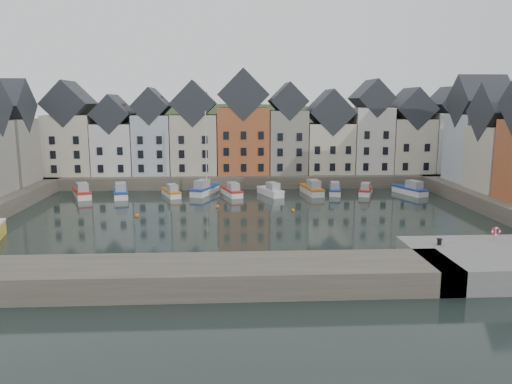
{
  "coord_description": "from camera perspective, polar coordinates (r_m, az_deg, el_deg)",
  "views": [
    {
      "loc": [
        -2.34,
        -58.84,
        14.2
      ],
      "look_at": [
        1.16,
        6.0,
        2.49
      ],
      "focal_mm": 35.0,
      "sensor_mm": 36.0,
      "label": 1
    }
  ],
  "objects": [
    {
      "name": "life_ring_post",
      "position": [
        49.28,
        25.72,
        -4.11
      ],
      "size": [
        0.8,
        0.17,
        1.3
      ],
      "color": "gray",
      "rests_on": "near_quay"
    },
    {
      "name": "boat_f",
      "position": [
        77.01,
        1.71,
        0.11
      ],
      "size": [
        4.0,
        6.27,
        2.31
      ],
      "rotation": [
        0.0,
        0.0,
        0.39
      ],
      "color": "silver",
      "rests_on": "ground"
    },
    {
      "name": "boat_a",
      "position": [
        79.78,
        -19.25,
        -0.05
      ],
      "size": [
        4.44,
        6.9,
        2.54
      ],
      "rotation": [
        0.0,
        0.0,
        0.39
      ],
      "color": "silver",
      "rests_on": "ground"
    },
    {
      "name": "mooring_bollard",
      "position": [
        46.23,
        20.23,
        -5.32
      ],
      "size": [
        0.48,
        0.48,
        0.56
      ],
      "color": "black",
      "rests_on": "near_quay"
    },
    {
      "name": "boat_b",
      "position": [
        78.25,
        -15.17,
        -0.03
      ],
      "size": [
        3.4,
        6.92,
        2.55
      ],
      "rotation": [
        0.0,
        0.0,
        0.21
      ],
      "color": "silver",
      "rests_on": "ground"
    },
    {
      "name": "boat_i",
      "position": [
        79.72,
        12.43,
        0.18
      ],
      "size": [
        3.59,
        5.76,
        2.12
      ],
      "rotation": [
        0.0,
        0.0,
        -0.37
      ],
      "color": "silver",
      "rests_on": "ground"
    },
    {
      "name": "right_terrace",
      "position": [
        77.3,
        26.78,
        5.22
      ],
      "size": [
        8.3,
        24.25,
        16.36
      ],
      "color": "#ADB5C0",
      "rests_on": "right_quay"
    },
    {
      "name": "far_quay",
      "position": [
        89.84,
        -1.56,
        1.77
      ],
      "size": [
        90.0,
        16.0,
        2.0
      ],
      "primitive_type": "cube",
      "color": "#4A4439",
      "rests_on": "ground"
    },
    {
      "name": "boat_g",
      "position": [
        78.48,
        6.43,
        0.31
      ],
      "size": [
        3.06,
        6.98,
        2.59
      ],
      "rotation": [
        0.0,
        0.0,
        0.15
      ],
      "color": "silver",
      "rests_on": "ground"
    },
    {
      "name": "boat_c",
      "position": [
        77.23,
        -9.64,
        -0.03
      ],
      "size": [
        3.64,
        5.89,
        2.16
      ],
      "rotation": [
        0.0,
        0.0,
        0.36
      ],
      "color": "silver",
      "rests_on": "ground"
    },
    {
      "name": "boat_h",
      "position": [
        79.09,
        8.99,
        0.24
      ],
      "size": [
        2.83,
        5.97,
        2.2
      ],
      "rotation": [
        0.0,
        0.0,
        -0.19
      ],
      "color": "silver",
      "rests_on": "ground"
    },
    {
      "name": "boat_j",
      "position": [
        81.52,
        17.25,
        0.25
      ],
      "size": [
        4.11,
        6.73,
        2.47
      ],
      "rotation": [
        0.0,
        0.0,
        0.35
      ],
      "color": "silver",
      "rests_on": "ground"
    },
    {
      "name": "far_terrace",
      "position": [
        87.18,
        0.57,
        6.72
      ],
      "size": [
        72.37,
        8.16,
        17.78
      ],
      "color": "beige",
      "rests_on": "far_quay"
    },
    {
      "name": "ground",
      "position": [
        60.57,
        -0.79,
        -3.33
      ],
      "size": [
        260.0,
        260.0,
        0.0
      ],
      "primitive_type": "plane",
      "color": "black",
      "rests_on": "ground"
    },
    {
      "name": "near_wall",
      "position": [
        39.87,
        -14.18,
        -9.43
      ],
      "size": [
        50.0,
        6.0,
        2.0
      ],
      "primitive_type": "cube",
      "color": "#4A4439",
      "rests_on": "ground"
    },
    {
      "name": "boat_d",
      "position": [
        78.23,
        -5.92,
        0.34
      ],
      "size": [
        4.57,
        7.14,
        13.09
      ],
      "rotation": [
        0.0,
        0.0,
        -0.39
      ],
      "color": "silver",
      "rests_on": "ground"
    },
    {
      "name": "hillside",
      "position": [
        119.28,
        -1.85,
        -5.42
      ],
      "size": [
        153.6,
        70.4,
        64.0
      ],
      "color": "#27381C",
      "rests_on": "ground"
    },
    {
      "name": "mooring_buoys",
      "position": [
        65.71,
        -4.47,
        -2.15
      ],
      "size": [
        20.5,
        5.5,
        0.5
      ],
      "color": "#C36317",
      "rests_on": "ground"
    },
    {
      "name": "boat_e",
      "position": [
        76.85,
        -2.77,
        0.09
      ],
      "size": [
        3.61,
        6.36,
        2.33
      ],
      "rotation": [
        0.0,
        0.0,
        0.3
      ],
      "color": "silver",
      "rests_on": "ground"
    }
  ]
}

